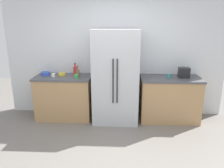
% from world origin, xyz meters
% --- Properties ---
extents(ground_plane, '(9.44, 9.44, 0.00)m').
position_xyz_m(ground_plane, '(0.00, 0.00, 0.00)').
color(ground_plane, slate).
extents(kitchen_back_panel, '(4.68, 0.10, 2.91)m').
position_xyz_m(kitchen_back_panel, '(0.00, 1.91, 1.45)').
color(kitchen_back_panel, silver).
rests_on(kitchen_back_panel, ground_plane).
extents(counter_left, '(1.16, 0.64, 0.91)m').
position_xyz_m(counter_left, '(-1.05, 1.55, 0.46)').
color(counter_left, tan).
rests_on(counter_left, ground_plane).
extents(counter_right, '(1.21, 0.64, 0.91)m').
position_xyz_m(counter_right, '(1.15, 1.55, 0.46)').
color(counter_right, tan).
rests_on(counter_right, ground_plane).
extents(refrigerator, '(0.90, 0.74, 1.87)m').
position_xyz_m(refrigerator, '(0.04, 1.48, 0.94)').
color(refrigerator, '#B7BABF').
rests_on(refrigerator, ground_plane).
extents(toaster, '(0.21, 0.17, 0.20)m').
position_xyz_m(toaster, '(1.40, 1.56, 1.01)').
color(toaster, black).
rests_on(toaster, counter_right).
extents(bottle_a, '(0.07, 0.07, 0.23)m').
position_xyz_m(bottle_a, '(-0.73, 1.50, 1.00)').
color(bottle_a, brown).
rests_on(bottle_a, counter_left).
extents(bottle_b, '(0.08, 0.08, 0.25)m').
position_xyz_m(bottle_b, '(-0.82, 1.68, 1.01)').
color(bottle_b, red).
rests_on(bottle_b, counter_left).
extents(cup_a, '(0.07, 0.07, 0.08)m').
position_xyz_m(cup_a, '(1.10, 1.52, 0.95)').
color(cup_a, teal).
rests_on(cup_a, counter_right).
extents(cup_b, '(0.08, 0.08, 0.09)m').
position_xyz_m(cup_b, '(-0.74, 1.38, 0.96)').
color(cup_b, green).
rests_on(cup_b, counter_left).
extents(cup_c, '(0.07, 0.07, 0.08)m').
position_xyz_m(cup_c, '(-1.23, 1.47, 0.95)').
color(cup_c, white).
rests_on(cup_c, counter_left).
extents(bowl_a, '(0.15, 0.15, 0.05)m').
position_xyz_m(bowl_a, '(-1.10, 1.62, 0.94)').
color(bowl_a, yellow).
rests_on(bowl_a, counter_left).
extents(bowl_b, '(0.18, 0.18, 0.07)m').
position_xyz_m(bowl_b, '(-1.44, 1.62, 0.95)').
color(bowl_b, blue).
rests_on(bowl_b, counter_left).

